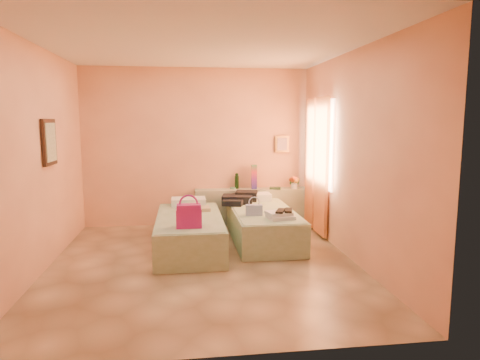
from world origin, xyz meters
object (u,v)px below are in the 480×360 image
Objects in this scene: bed_right at (263,225)px; green_book at (275,188)px; flower_vase at (294,181)px; blue_handbag at (254,210)px; magenta_handbag at (189,216)px; bed_left at (189,233)px; water_bottle at (237,181)px; headboard_ledge at (252,206)px; towel_stack at (281,215)px.

green_book reaches higher than bed_right.
blue_handbag is (-0.98, -1.42, -0.20)m from flower_vase.
magenta_handbag is at bearing -133.92° from flower_vase.
bed_left is 7.59× the size of flower_vase.
bed_right is at bearing -77.24° from water_bottle.
green_book is at bearing 40.46° from bed_left.
blue_handbag is (0.96, 0.59, -0.08)m from magenta_handbag.
headboard_ledge is at bearing -14.24° from water_bottle.
headboard_ledge is 1.77m from towel_stack.
blue_handbag is at bearing 30.63° from magenta_handbag.
flower_vase is 1.82m from towel_stack.
headboard_ledge is at bearing 88.05° from blue_handbag.
water_bottle reaches higher than flower_vase.
towel_stack is at bearing -77.68° from water_bottle.
water_bottle is at bearing -175.89° from green_book.
bed_right is at bearing 68.00° from blue_handbag.
headboard_ledge is 0.54m from green_book.
magenta_handbag is (-1.16, -0.97, 0.40)m from bed_right.
bed_left is at bearing -120.81° from water_bottle.
water_bottle is at bearing 98.08° from blue_handbag.
bed_left is 2.10m from green_book.
blue_handbag is 0.70× the size of towel_stack.
bed_left is at bearing -165.00° from bed_right.
towel_stack is (0.40, -1.82, -0.23)m from water_bottle.
bed_left and bed_right have the same top height.
water_bottle is (0.88, 1.48, 0.53)m from bed_left.
bed_left is 0.77m from magenta_handbag.
bed_right is at bearing 101.52° from towel_stack.
flower_vase is 2.79m from magenta_handbag.
bed_right is 1.57m from magenta_handbag.
headboard_ledge is 1.02× the size of bed_left.
magenta_handbag is 1.12m from blue_handbag.
green_book is (0.42, -0.07, 0.34)m from headboard_ledge.
bed_left is 10.02× the size of green_book.
magenta_handbag is (-1.93, -2.01, -0.13)m from flower_vase.
green_book is 0.37m from flower_vase.
blue_handbag is (0.94, -0.08, 0.33)m from bed_left.
green_book reaches higher than headboard_ledge.
water_bottle reaches higher than green_book.
water_bottle is 0.71m from green_book.
bed_left is at bearing 88.08° from magenta_handbag.
headboard_ledge is at bearing -174.14° from green_book.
water_bottle reaches higher than towel_stack.
towel_stack is at bearing -32.28° from blue_handbag.
bed_right is 8.18× the size of blue_handbag.
headboard_ledge is 1.02× the size of bed_right.
water_bottle is at bearing 102.63° from bed_right.
magenta_handbag is (-1.58, -2.00, -0.01)m from green_book.
flower_vase is at bearing -4.87° from headboard_ledge.
blue_handbag is (-0.20, -1.49, 0.25)m from headboard_ledge.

